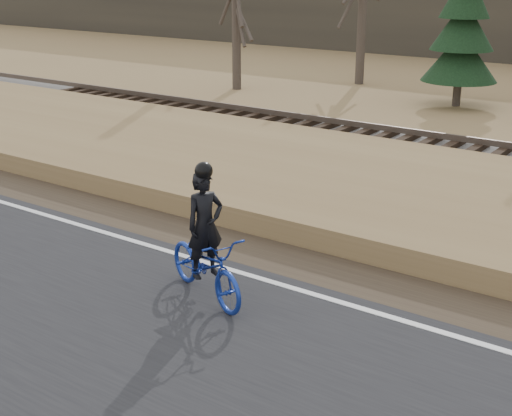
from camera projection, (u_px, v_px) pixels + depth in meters
The scene contains 5 objects.
ground at pixel (435, 342), 9.48m from camera, with size 120.00×120.00×0.00m, color olive.
edge_line at pixel (441, 332), 9.62m from camera, with size 120.00×0.12×0.01m, color silver.
shoulder at pixel (466, 307), 10.40m from camera, with size 120.00×1.60×0.04m, color #473A2B.
cyclist at pixel (206, 256), 10.43m from camera, with size 2.06×1.35×2.09m.
conifer at pixel (463, 26), 24.13m from camera, with size 2.60×2.60×5.75m.
Camera 1 is at (2.87, -8.22, 4.80)m, focal length 50.00 mm.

